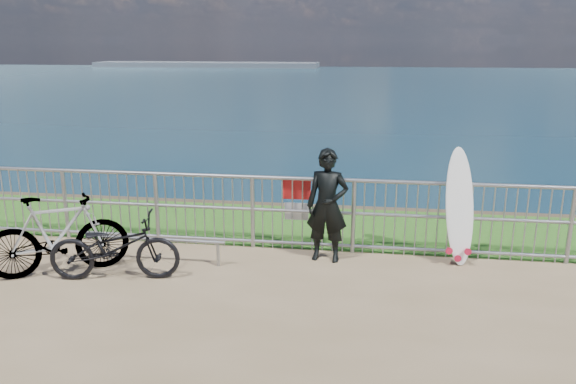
% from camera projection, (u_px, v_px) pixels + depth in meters
% --- Properties ---
extents(grass_strip, '(120.00, 120.00, 0.00)m').
position_uv_depth(grass_strip, '(295.00, 225.00, 9.52)').
color(grass_strip, '#255A18').
rests_on(grass_strip, ground).
extents(seascape, '(260.00, 260.00, 5.00)m').
position_uv_depth(seascape, '(207.00, 67.00, 154.96)').
color(seascape, brown).
rests_on(seascape, ground).
extents(railing, '(10.06, 0.10, 1.13)m').
position_uv_depth(railing, '(287.00, 212.00, 8.31)').
color(railing, '#92949A').
rests_on(railing, ground).
extents(surfer, '(0.63, 0.45, 1.61)m').
position_uv_depth(surfer, '(327.00, 206.00, 7.85)').
color(surfer, black).
rests_on(surfer, ground).
extents(surfboard, '(0.54, 0.51, 1.64)m').
position_uv_depth(surfboard, '(459.00, 211.00, 7.77)').
color(surfboard, white).
rests_on(surfboard, ground).
extents(bicycle_near, '(1.76, 0.89, 0.88)m').
position_uv_depth(bicycle_near, '(115.00, 247.00, 7.30)').
color(bicycle_near, black).
rests_on(bicycle_near, ground).
extents(bicycle_far, '(1.83, 1.34, 1.09)m').
position_uv_depth(bicycle_far, '(57.00, 235.00, 7.44)').
color(bicycle_far, black).
rests_on(bicycle_far, ground).
extents(bike_rack, '(1.81, 0.05, 0.38)m').
position_uv_depth(bike_rack, '(162.00, 242.00, 7.85)').
color(bike_rack, '#92949A').
rests_on(bike_rack, ground).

